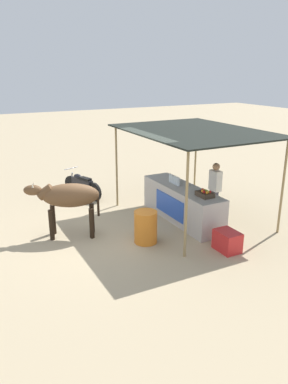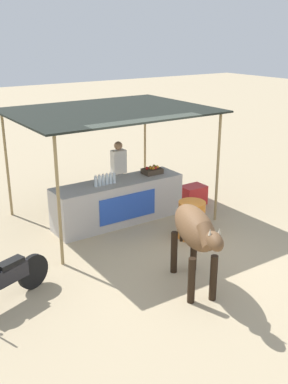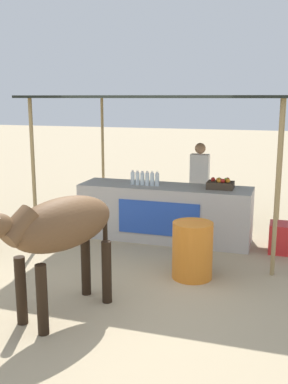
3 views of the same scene
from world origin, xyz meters
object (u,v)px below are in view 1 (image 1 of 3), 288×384
(fruit_crate, at_px, (205,194))
(vendor_behind_counter, at_px, (215,192))
(water_barrel, at_px, (146,227))
(motorcycle_parked, at_px, (82,184))
(stall_counter, at_px, (182,203))
(cow, at_px, (68,197))
(cooler_box, at_px, (227,241))

(fruit_crate, xyz_separation_m, vendor_behind_counter, (-0.49, 0.70, -0.19))
(water_barrel, xyz_separation_m, motorcycle_parked, (-4.03, -0.26, 0.03))
(stall_counter, relative_size, motorcycle_parked, 1.75)
(stall_counter, xyz_separation_m, cow, (-0.39, -3.10, 0.55))
(cooler_box, relative_size, cow, 0.33)
(vendor_behind_counter, bearing_deg, stall_counter, -121.79)
(motorcycle_parked, bearing_deg, cow, -24.15)
(water_barrel, bearing_deg, vendor_behind_counter, 98.71)
(fruit_crate, bearing_deg, cow, -113.12)
(fruit_crate, distance_m, water_barrel, 1.75)
(fruit_crate, xyz_separation_m, cow, (-1.34, -3.15, -0.00))
(water_barrel, xyz_separation_m, cow, (-1.21, -1.53, 0.64))
(stall_counter, height_order, motorcycle_parked, stall_counter)
(cow, bearing_deg, water_barrel, 51.64)
(fruit_crate, relative_size, cow, 0.24)
(cooler_box, bearing_deg, stall_counter, 177.35)
(fruit_crate, relative_size, vendor_behind_counter, 0.27)
(cooler_box, bearing_deg, vendor_behind_counter, 152.44)
(stall_counter, distance_m, cow, 3.17)
(cooler_box, height_order, motorcycle_parked, motorcycle_parked)
(motorcycle_parked, bearing_deg, water_barrel, 3.74)
(vendor_behind_counter, height_order, cow, vendor_behind_counter)
(vendor_behind_counter, relative_size, motorcycle_parked, 0.96)
(cooler_box, bearing_deg, cow, -129.61)
(fruit_crate, bearing_deg, cooler_box, -7.48)
(fruit_crate, height_order, cooler_box, fruit_crate)
(vendor_behind_counter, bearing_deg, cow, -102.50)
(motorcycle_parked, bearing_deg, fruit_crate, 24.36)
(vendor_behind_counter, relative_size, cow, 0.90)
(fruit_crate, distance_m, vendor_behind_counter, 0.88)
(stall_counter, height_order, water_barrel, stall_counter)
(stall_counter, xyz_separation_m, fruit_crate, (0.96, 0.05, 0.56))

